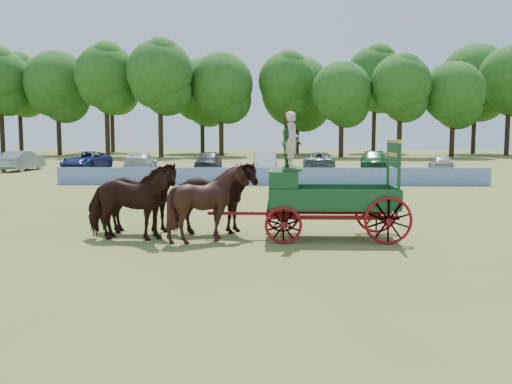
% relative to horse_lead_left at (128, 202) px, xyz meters
% --- Properties ---
extents(ground, '(160.00, 160.00, 0.00)m').
position_rel_horse_lead_left_xyz_m(ground, '(5.17, -0.59, -1.15)').
color(ground, olive).
rests_on(ground, ground).
extents(horse_lead_left, '(2.81, 1.47, 2.30)m').
position_rel_horse_lead_left_xyz_m(horse_lead_left, '(0.00, 0.00, 0.00)').
color(horse_lead_left, black).
rests_on(horse_lead_left, ground).
extents(horse_lead_right, '(2.77, 1.36, 2.30)m').
position_rel_horse_lead_left_xyz_m(horse_lead_right, '(0.00, 1.10, 0.00)').
color(horse_lead_right, black).
rests_on(horse_lead_right, ground).
extents(horse_wheel_left, '(2.39, 2.20, 2.30)m').
position_rel_horse_lead_left_xyz_m(horse_wheel_left, '(2.40, 0.00, 0.00)').
color(horse_wheel_left, black).
rests_on(horse_wheel_left, ground).
extents(horse_wheel_right, '(2.90, 1.73, 2.30)m').
position_rel_horse_lead_left_xyz_m(horse_wheel_right, '(2.40, 1.10, 0.00)').
color(horse_wheel_right, black).
rests_on(horse_wheel_right, ground).
extents(farm_dray, '(6.00, 2.00, 3.82)m').
position_rel_horse_lead_left_xyz_m(farm_dray, '(5.35, 0.57, 0.52)').
color(farm_dray, maroon).
rests_on(farm_dray, ground).
extents(sponsor_banner, '(26.00, 0.08, 1.05)m').
position_rel_horse_lead_left_xyz_m(sponsor_banner, '(4.17, 17.41, -0.62)').
color(sponsor_banner, '#1E3EA6').
rests_on(sponsor_banner, ground).
extents(parked_cars, '(40.31, 7.27, 1.61)m').
position_rel_horse_lead_left_xyz_m(parked_cars, '(-1.60, 29.53, -0.38)').
color(parked_cars, silver).
rests_on(parked_cars, ground).
extents(treeline, '(88.05, 22.95, 15.35)m').
position_rel_horse_lead_left_xyz_m(treeline, '(1.16, 59.67, 8.40)').
color(treeline, '#382314').
rests_on(treeline, ground).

